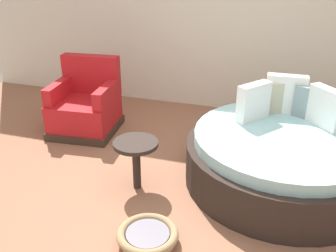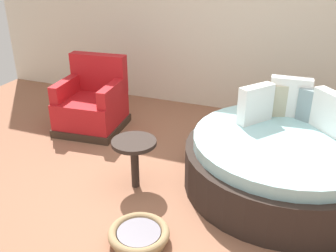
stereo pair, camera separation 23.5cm
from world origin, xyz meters
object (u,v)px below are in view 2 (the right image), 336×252
pet_basket (139,235)px  red_armchair (93,104)px  round_daybed (283,160)px  side_table (134,149)px

pet_basket → red_armchair: bearing=130.1°
pet_basket → round_daybed: bearing=52.7°
red_armchair → side_table: 1.55m
red_armchair → pet_basket: red_armchair is taller
round_daybed → side_table: bearing=-157.8°
round_daybed → side_table: 1.48m
side_table → red_armchair: bearing=136.8°
round_daybed → pet_basket: bearing=-127.3°
round_daybed → red_armchair: round_daybed is taller
round_daybed → red_armchair: size_ratio=2.07×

